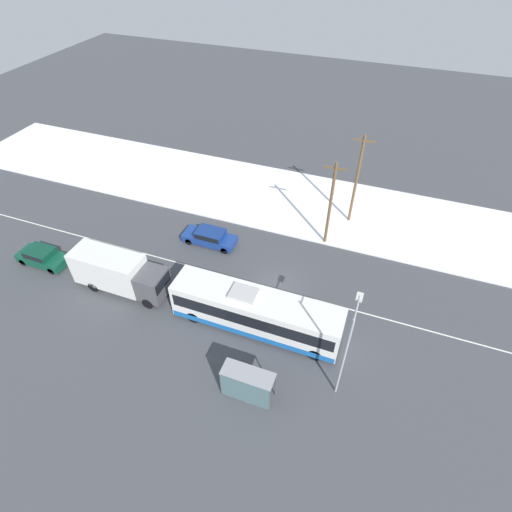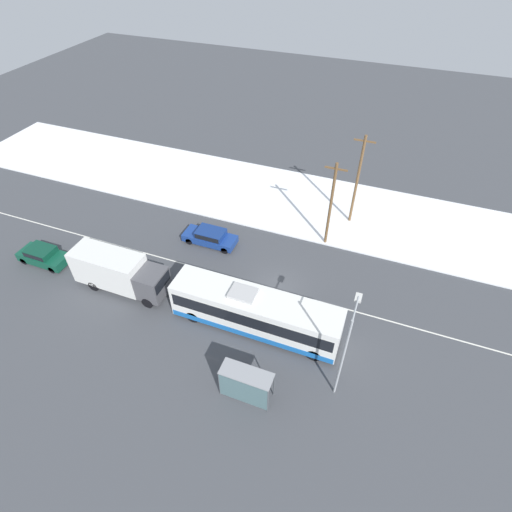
{
  "view_description": "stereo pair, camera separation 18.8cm",
  "coord_description": "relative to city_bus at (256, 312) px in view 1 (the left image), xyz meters",
  "views": [
    {
      "loc": [
        6.02,
        -20.56,
        23.07
      ],
      "look_at": [
        -2.29,
        1.65,
        1.4
      ],
      "focal_mm": 28.0,
      "sensor_mm": 36.0,
      "label": 1
    },
    {
      "loc": [
        6.19,
        -20.49,
        23.07
      ],
      "look_at": [
        -2.29,
        1.65,
        1.4
      ],
      "focal_mm": 28.0,
      "sensor_mm": 36.0,
      "label": 2
    }
  ],
  "objects": [
    {
      "name": "ground_plane",
      "position": [
        0.2,
        3.94,
        -1.61
      ],
      "size": [
        120.0,
        120.0,
        0.0
      ],
      "primitive_type": "plane",
      "color": "#424449"
    },
    {
      "name": "snow_lot",
      "position": [
        0.2,
        15.99,
        -1.55
      ],
      "size": [
        80.0,
        10.89,
        0.12
      ],
      "color": "white",
      "rests_on": "ground_plane"
    },
    {
      "name": "lane_marking_center",
      "position": [
        0.2,
        3.94,
        -1.61
      ],
      "size": [
        60.0,
        0.12,
        0.0
      ],
      "color": "silver",
      "rests_on": "ground_plane"
    },
    {
      "name": "city_bus",
      "position": [
        0.0,
        0.0,
        0.0
      ],
      "size": [
        11.95,
        2.57,
        3.29
      ],
      "color": "white",
      "rests_on": "ground_plane"
    },
    {
      "name": "box_truck",
      "position": [
        -11.12,
        -0.13,
        0.17
      ],
      "size": [
        7.48,
        2.3,
        3.22
      ],
      "color": "silver",
      "rests_on": "ground_plane"
    },
    {
      "name": "sedan_car",
      "position": [
        -7.0,
        7.2,
        -0.84
      ],
      "size": [
        4.72,
        1.8,
        1.4
      ],
      "rotation": [
        0.0,
        0.0,
        3.14
      ],
      "color": "navy",
      "rests_on": "ground_plane"
    },
    {
      "name": "parked_car_near_truck",
      "position": [
        -18.92,
        -0.01,
        -0.81
      ],
      "size": [
        4.24,
        1.8,
        1.47
      ],
      "color": "#0F4733",
      "rests_on": "ground_plane"
    },
    {
      "name": "pedestrian_at_stop",
      "position": [
        0.9,
        -4.13,
        -0.62
      ],
      "size": [
        0.58,
        0.26,
        1.61
      ],
      "color": "#23232D",
      "rests_on": "ground_plane"
    },
    {
      "name": "bus_shelter",
      "position": [
        1.4,
        -5.36,
        0.07
      ],
      "size": [
        3.18,
        1.2,
        2.4
      ],
      "color": "gray",
      "rests_on": "ground_plane"
    },
    {
      "name": "streetlamp",
      "position": [
        6.42,
        -2.54,
        2.84
      ],
      "size": [
        0.36,
        2.22,
        7.06
      ],
      "color": "#9EA3A8",
      "rests_on": "ground_plane"
    },
    {
      "name": "utility_pole_roadside",
      "position": [
        2.47,
        10.87,
        2.54
      ],
      "size": [
        1.8,
        0.24,
        7.93
      ],
      "color": "brown",
      "rests_on": "ground_plane"
    },
    {
      "name": "utility_pole_snowlot",
      "position": [
        3.86,
        14.79,
        2.91
      ],
      "size": [
        1.8,
        0.24,
        8.65
      ],
      "color": "brown",
      "rests_on": "ground_plane"
    }
  ]
}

